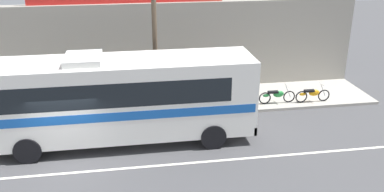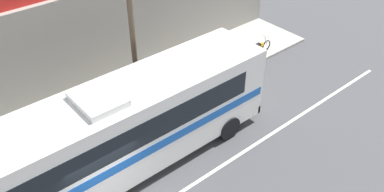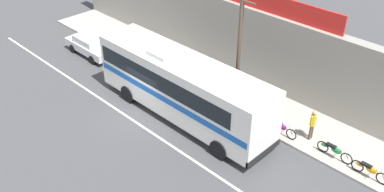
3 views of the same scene
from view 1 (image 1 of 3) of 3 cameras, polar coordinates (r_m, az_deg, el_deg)
The scene contains 10 objects.
ground_plane at distance 16.94m, azimuth -16.47°, elevation -8.62°, with size 70.00×70.00×0.00m, color #444447.
sidewalk_slab at distance 21.55m, azimuth -15.00°, elevation -1.55°, with size 30.00×3.60×0.14m, color #A8A399.
storefront_facade at distance 22.83m, azimuth -15.11°, elevation 5.94°, with size 30.00×0.70×4.80m, color gray.
road_center_stripe at distance 16.26m, azimuth -16.78°, elevation -10.01°, with size 30.00×0.14×0.01m, color silver.
intercity_bus at distance 17.19m, azimuth -10.63°, elevation 0.04°, with size 11.22×2.69×3.78m.
utility_pole at distance 18.98m, azimuth -5.08°, elevation 7.95°, with size 1.60×0.22×7.10m.
motorcycle_black at distance 20.40m, azimuth 3.85°, elevation -0.66°, with size 1.92×0.56×0.94m.
motorcycle_green at distance 22.05m, azimuth 16.01°, elevation 0.26°, with size 1.82×0.56×0.94m.
motorcycle_blue at distance 21.45m, azimuth 11.40°, elevation 0.10°, with size 1.89×0.56×0.94m.
pedestrian_far_left at distance 21.20m, azimuth 7.06°, elevation 1.82°, with size 0.30×0.48×1.74m.
Camera 1 is at (2.46, -14.58, 8.27)m, focal length 39.32 mm.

